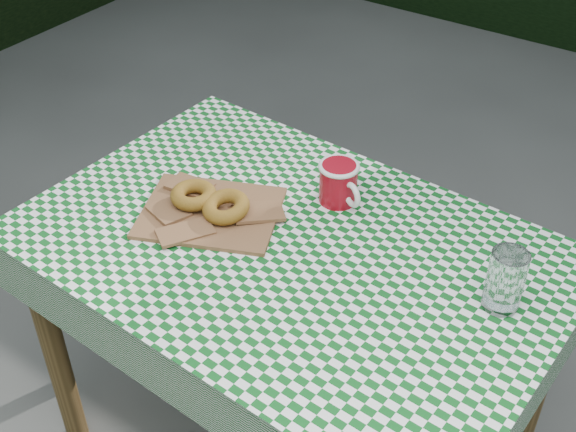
# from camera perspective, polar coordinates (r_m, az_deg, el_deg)

# --- Properties ---
(ground) EXTENTS (60.00, 60.00, 0.00)m
(ground) POSITION_cam_1_polar(r_m,az_deg,el_deg) (2.24, 4.15, -15.67)
(ground) COLOR #4A4A45
(ground) RESTS_ON ground
(table) EXTENTS (1.19, 0.83, 0.75)m
(table) POSITION_cam_1_polar(r_m,az_deg,el_deg) (1.88, 0.11, -11.11)
(table) COLOR #52391C
(table) RESTS_ON ground
(tablecloth) EXTENTS (1.21, 0.85, 0.01)m
(tablecloth) POSITION_cam_1_polar(r_m,az_deg,el_deg) (1.62, 0.12, -2.26)
(tablecloth) COLOR #0C4E18
(tablecloth) RESTS_ON table
(paper_bag) EXTENTS (0.38, 0.35, 0.02)m
(paper_bag) POSITION_cam_1_polar(r_m,az_deg,el_deg) (1.70, -6.00, 0.35)
(paper_bag) COLOR brown
(paper_bag) RESTS_ON tablecloth
(bagel_front) EXTENTS (0.14, 0.14, 0.03)m
(bagel_front) POSITION_cam_1_polar(r_m,az_deg,el_deg) (1.71, -7.29, 1.61)
(bagel_front) COLOR brown
(bagel_front) RESTS_ON paper_bag
(bagel_back) EXTENTS (0.14, 0.14, 0.03)m
(bagel_back) POSITION_cam_1_polar(r_m,az_deg,el_deg) (1.67, -4.81, 0.71)
(bagel_back) COLOR brown
(bagel_back) RESTS_ON paper_bag
(coffee_mug) EXTENTS (0.24, 0.24, 0.10)m
(coffee_mug) POSITION_cam_1_polar(r_m,az_deg,el_deg) (1.72, 3.90, 2.58)
(coffee_mug) COLOR maroon
(coffee_mug) RESTS_ON tablecloth
(drinking_glass) EXTENTS (0.09, 0.09, 0.13)m
(drinking_glass) POSITION_cam_1_polar(r_m,az_deg,el_deg) (1.49, 16.39, -4.79)
(drinking_glass) COLOR white
(drinking_glass) RESTS_ON tablecloth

